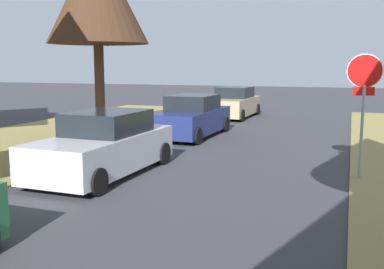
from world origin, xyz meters
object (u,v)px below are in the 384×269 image
Objects in this scene: parked_sedan_silver at (104,146)px; parked_sedan_tan at (234,103)px; parked_sedan_navy at (191,117)px; stop_sign_far at (364,89)px.

parked_sedan_tan is at bearing 90.03° from parked_sedan_silver.
parked_sedan_silver and parked_sedan_navy have the same top height.
parked_sedan_silver is 13.25m from parked_sedan_tan.
stop_sign_far is at bearing -62.82° from parked_sedan_tan.
parked_sedan_tan is at bearing 90.12° from parked_sedan_navy.
parked_sedan_tan is (-0.01, 6.73, 0.00)m from parked_sedan_navy.
parked_sedan_navy is (-6.01, 5.00, -1.44)m from stop_sign_far.
parked_sedan_navy and parked_sedan_tan have the same top height.
parked_sedan_tan is at bearing 117.18° from stop_sign_far.
stop_sign_far is 0.66× the size of parked_sedan_navy.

